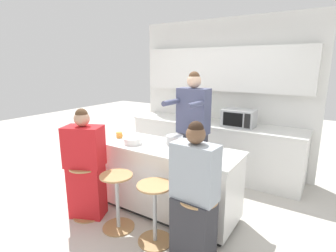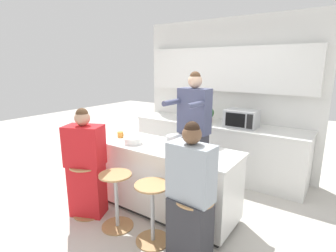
{
  "view_description": "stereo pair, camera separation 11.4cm",
  "coord_description": "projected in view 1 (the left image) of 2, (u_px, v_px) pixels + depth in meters",
  "views": [
    {
      "loc": [
        1.74,
        -2.65,
        1.9
      ],
      "look_at": [
        0.0,
        0.07,
        1.15
      ],
      "focal_mm": 28.0,
      "sensor_mm": 36.0,
      "label": 1
    },
    {
      "loc": [
        1.84,
        -2.58,
        1.9
      ],
      "look_at": [
        0.0,
        0.07,
        1.15
      ],
      "focal_mm": 28.0,
      "sensor_mm": 36.0,
      "label": 2
    }
  ],
  "objects": [
    {
      "name": "coffee_cup_near",
      "position": [
        175.0,
        150.0,
        3.02
      ],
      "size": [
        0.12,
        0.08,
        0.09
      ],
      "color": "#DB4C51",
      "rests_on": "kitchen_island"
    },
    {
      "name": "ground_plane",
      "position": [
        165.0,
        210.0,
        3.52
      ],
      "size": [
        16.0,
        16.0,
        0.0
      ],
      "primitive_type": "plane",
      "color": "beige"
    },
    {
      "name": "bar_stool_leftmost",
      "position": [
        86.0,
        189.0,
        3.31
      ],
      "size": [
        0.38,
        0.38,
        0.68
      ],
      "color": "tan",
      "rests_on": "ground_plane"
    },
    {
      "name": "person_seated_near",
      "position": [
        194.0,
        202.0,
        2.46
      ],
      "size": [
        0.44,
        0.29,
        1.42
      ],
      "rotation": [
        0.0,
        0.0,
        -0.06
      ],
      "color": "#333338",
      "rests_on": "ground_plane"
    },
    {
      "name": "kitchen_island",
      "position": [
        165.0,
        179.0,
        3.41
      ],
      "size": [
        1.93,
        0.71,
        0.9
      ],
      "color": "black",
      "rests_on": "ground_plane"
    },
    {
      "name": "microwave",
      "position": [
        239.0,
        118.0,
        4.27
      ],
      "size": [
        0.51,
        0.34,
        0.28
      ],
      "color": "#B2B5B7",
      "rests_on": "back_counter"
    },
    {
      "name": "bar_stool_center_right",
      "position": [
        155.0,
        211.0,
        2.81
      ],
      "size": [
        0.38,
        0.38,
        0.68
      ],
      "color": "tan",
      "rests_on": "ground_plane"
    },
    {
      "name": "bar_stool_center_left",
      "position": [
        117.0,
        199.0,
        3.05
      ],
      "size": [
        0.38,
        0.38,
        0.68
      ],
      "color": "tan",
      "rests_on": "ground_plane"
    },
    {
      "name": "coffee_cup_far",
      "position": [
        119.0,
        135.0,
        3.7
      ],
      "size": [
        0.12,
        0.09,
        0.08
      ],
      "color": "orange",
      "rests_on": "kitchen_island"
    },
    {
      "name": "bar_stool_rightmost",
      "position": [
        197.0,
        227.0,
        2.53
      ],
      "size": [
        0.38,
        0.38,
        0.68
      ],
      "color": "tan",
      "rests_on": "ground_plane"
    },
    {
      "name": "person_cooking",
      "position": [
        193.0,
        137.0,
        3.7
      ],
      "size": [
        0.46,
        0.58,
        1.82
      ],
      "rotation": [
        0.0,
        0.0,
        -0.04
      ],
      "color": "#383842",
      "rests_on": "ground_plane"
    },
    {
      "name": "cooking_pot",
      "position": [
        174.0,
        140.0,
        3.37
      ],
      "size": [
        0.31,
        0.23,
        0.12
      ],
      "color": "#B7BABC",
      "rests_on": "kitchen_island"
    },
    {
      "name": "back_counter",
      "position": [
        213.0,
        148.0,
        4.69
      ],
      "size": [
        3.03,
        0.69,
        0.91
      ],
      "color": "white",
      "rests_on": "ground_plane"
    },
    {
      "name": "fruit_bowl",
      "position": [
        133.0,
        141.0,
        3.4
      ],
      "size": [
        0.23,
        0.23,
        0.08
      ],
      "color": "white",
      "rests_on": "kitchen_island"
    },
    {
      "name": "person_wrapped_blanket",
      "position": [
        85.0,
        167.0,
        3.25
      ],
      "size": [
        0.53,
        0.44,
        1.4
      ],
      "rotation": [
        0.0,
        0.0,
        0.41
      ],
      "color": "red",
      "rests_on": "ground_plane"
    },
    {
      "name": "wall_back",
      "position": [
        222.0,
        85.0,
        4.72
      ],
      "size": [
        3.26,
        0.22,
        2.7
      ],
      "color": "silver",
      "rests_on": "ground_plane"
    },
    {
      "name": "potted_plant",
      "position": [
        205.0,
        114.0,
        4.64
      ],
      "size": [
        0.21,
        0.21,
        0.27
      ],
      "color": "#93563D",
      "rests_on": "back_counter"
    }
  ]
}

